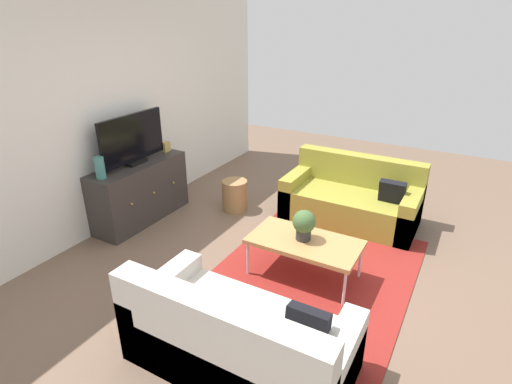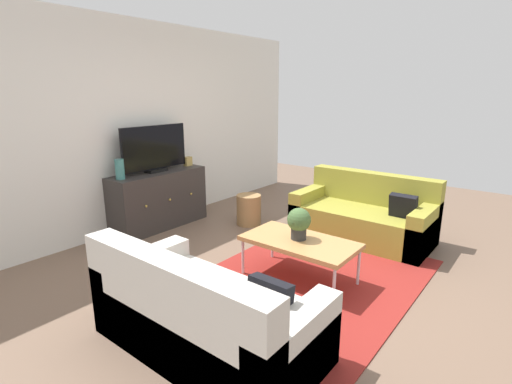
{
  "view_description": "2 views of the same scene",
  "coord_description": "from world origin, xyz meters",
  "px_view_note": "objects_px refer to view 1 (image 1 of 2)",
  "views": [
    {
      "loc": [
        -3.34,
        -1.35,
        2.49
      ],
      "look_at": [
        0.0,
        0.53,
        0.79
      ],
      "focal_mm": 28.54,
      "sensor_mm": 36.0,
      "label": 1
    },
    {
      "loc": [
        -3.07,
        -1.88,
        1.83
      ],
      "look_at": [
        0.0,
        0.53,
        0.79
      ],
      "focal_mm": 27.04,
      "sensor_mm": 36.0,
      "label": 2
    }
  ],
  "objects_px": {
    "couch_right_side": "(353,199)",
    "wicker_basket": "(235,195)",
    "coffee_table": "(305,243)",
    "potted_plant": "(304,224)",
    "couch_left_side": "(235,343)",
    "glass_vase": "(100,168)",
    "tv_console": "(140,192)",
    "flat_screen_tv": "(133,140)",
    "mantel_clock": "(166,147)"
  },
  "relations": [
    {
      "from": "couch_right_side",
      "to": "wicker_basket",
      "type": "distance_m",
      "value": 1.56
    },
    {
      "from": "coffee_table",
      "to": "potted_plant",
      "type": "bearing_deg",
      "value": 59.84
    },
    {
      "from": "couch_left_side",
      "to": "glass_vase",
      "type": "xyz_separation_m",
      "value": [
        0.96,
        2.37,
        0.62
      ]
    },
    {
      "from": "coffee_table",
      "to": "tv_console",
      "type": "bearing_deg",
      "value": 86.39
    },
    {
      "from": "flat_screen_tv",
      "to": "glass_vase",
      "type": "relative_size",
      "value": 4.0
    },
    {
      "from": "coffee_table",
      "to": "glass_vase",
      "type": "bearing_deg",
      "value": 99.81
    },
    {
      "from": "potted_plant",
      "to": "mantel_clock",
      "type": "relative_size",
      "value": 2.39
    },
    {
      "from": "coffee_table",
      "to": "glass_vase",
      "type": "xyz_separation_m",
      "value": [
        -0.4,
        2.34,
        0.5
      ]
    },
    {
      "from": "couch_left_side",
      "to": "flat_screen_tv",
      "type": "distance_m",
      "value": 2.95
    },
    {
      "from": "flat_screen_tv",
      "to": "wicker_basket",
      "type": "relative_size",
      "value": 2.36
    },
    {
      "from": "wicker_basket",
      "to": "couch_right_side",
      "type": "bearing_deg",
      "value": -70.17
    },
    {
      "from": "tv_console",
      "to": "flat_screen_tv",
      "type": "xyz_separation_m",
      "value": [
        -0.0,
        0.02,
        0.69
      ]
    },
    {
      "from": "flat_screen_tv",
      "to": "wicker_basket",
      "type": "xyz_separation_m",
      "value": [
        0.83,
        -0.92,
        -0.86
      ]
    },
    {
      "from": "couch_left_side",
      "to": "coffee_table",
      "type": "height_order",
      "value": "couch_left_side"
    },
    {
      "from": "couch_left_side",
      "to": "mantel_clock",
      "type": "bearing_deg",
      "value": 48.98
    },
    {
      "from": "couch_right_side",
      "to": "flat_screen_tv",
      "type": "distance_m",
      "value": 2.87
    },
    {
      "from": "tv_console",
      "to": "mantel_clock",
      "type": "xyz_separation_m",
      "value": [
        0.55,
        0.0,
        0.45
      ]
    },
    {
      "from": "potted_plant",
      "to": "flat_screen_tv",
      "type": "bearing_deg",
      "value": 86.72
    },
    {
      "from": "potted_plant",
      "to": "wicker_basket",
      "type": "xyz_separation_m",
      "value": [
        0.96,
        1.41,
        -0.39
      ]
    },
    {
      "from": "couch_left_side",
      "to": "wicker_basket",
      "type": "distance_m",
      "value": 2.76
    },
    {
      "from": "coffee_table",
      "to": "tv_console",
      "type": "relative_size",
      "value": 0.82
    },
    {
      "from": "mantel_clock",
      "to": "coffee_table",
      "type": "bearing_deg",
      "value": -106.66
    },
    {
      "from": "glass_vase",
      "to": "coffee_table",
      "type": "bearing_deg",
      "value": -80.19
    },
    {
      "from": "tv_console",
      "to": "wicker_basket",
      "type": "height_order",
      "value": "tv_console"
    },
    {
      "from": "coffee_table",
      "to": "flat_screen_tv",
      "type": "distance_m",
      "value": 2.46
    },
    {
      "from": "glass_vase",
      "to": "mantel_clock",
      "type": "height_order",
      "value": "glass_vase"
    },
    {
      "from": "couch_left_side",
      "to": "mantel_clock",
      "type": "height_order",
      "value": "mantel_clock"
    },
    {
      "from": "couch_left_side",
      "to": "coffee_table",
      "type": "bearing_deg",
      "value": 1.61
    },
    {
      "from": "glass_vase",
      "to": "couch_left_side",
      "type": "bearing_deg",
      "value": -112.07
    },
    {
      "from": "coffee_table",
      "to": "mantel_clock",
      "type": "height_order",
      "value": "mantel_clock"
    },
    {
      "from": "couch_right_side",
      "to": "couch_left_side",
      "type": "bearing_deg",
      "value": 180.0
    },
    {
      "from": "potted_plant",
      "to": "coffee_table",
      "type": "bearing_deg",
      "value": -120.16
    },
    {
      "from": "mantel_clock",
      "to": "wicker_basket",
      "type": "xyz_separation_m",
      "value": [
        0.27,
        -0.9,
        -0.62
      ]
    },
    {
      "from": "couch_right_side",
      "to": "coffee_table",
      "type": "relative_size",
      "value": 1.52
    },
    {
      "from": "glass_vase",
      "to": "potted_plant",
      "type": "bearing_deg",
      "value": -79.76
    },
    {
      "from": "tv_console",
      "to": "mantel_clock",
      "type": "bearing_deg",
      "value": 0.0
    },
    {
      "from": "potted_plant",
      "to": "wicker_basket",
      "type": "relative_size",
      "value": 0.74
    },
    {
      "from": "tv_console",
      "to": "mantel_clock",
      "type": "height_order",
      "value": "mantel_clock"
    },
    {
      "from": "coffee_table",
      "to": "glass_vase",
      "type": "distance_m",
      "value": 2.42
    },
    {
      "from": "glass_vase",
      "to": "mantel_clock",
      "type": "relative_size",
      "value": 1.9
    },
    {
      "from": "coffee_table",
      "to": "tv_console",
      "type": "height_order",
      "value": "tv_console"
    },
    {
      "from": "couch_left_side",
      "to": "flat_screen_tv",
      "type": "relative_size",
      "value": 1.68
    },
    {
      "from": "coffee_table",
      "to": "couch_left_side",
      "type": "bearing_deg",
      "value": -178.39
    },
    {
      "from": "glass_vase",
      "to": "tv_console",
      "type": "bearing_deg",
      "value": -0.0
    },
    {
      "from": "tv_console",
      "to": "glass_vase",
      "type": "height_order",
      "value": "glass_vase"
    },
    {
      "from": "potted_plant",
      "to": "couch_right_side",
      "type": "bearing_deg",
      "value": -2.38
    },
    {
      "from": "couch_left_side",
      "to": "potted_plant",
      "type": "xyz_separation_m",
      "value": [
        1.38,
        0.06,
        0.33
      ]
    },
    {
      "from": "coffee_table",
      "to": "couch_right_side",
      "type": "bearing_deg",
      "value": -1.47
    },
    {
      "from": "flat_screen_tv",
      "to": "glass_vase",
      "type": "xyz_separation_m",
      "value": [
        -0.55,
        -0.02,
        -0.18
      ]
    },
    {
      "from": "couch_left_side",
      "to": "potted_plant",
      "type": "height_order",
      "value": "couch_left_side"
    }
  ]
}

